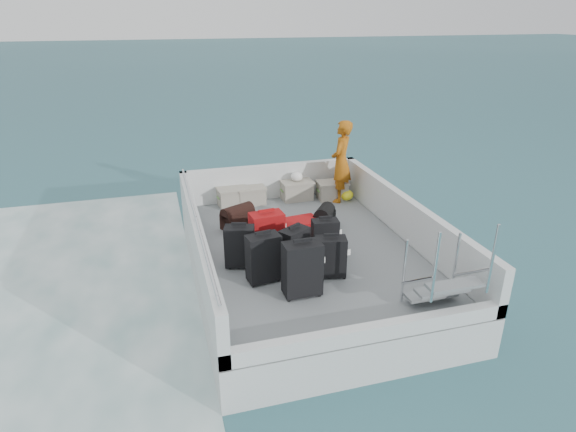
# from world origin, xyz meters

# --- Properties ---
(ground) EXTENTS (160.00, 160.00, 0.00)m
(ground) POSITION_xyz_m (0.00, 0.00, 0.00)
(ground) COLOR #163F4D
(ground) RESTS_ON ground
(ferry_hull) EXTENTS (3.60, 5.00, 0.60)m
(ferry_hull) POSITION_xyz_m (0.00, 0.00, 0.30)
(ferry_hull) COLOR silver
(ferry_hull) RESTS_ON ground
(deck) EXTENTS (3.30, 4.70, 0.02)m
(deck) POSITION_xyz_m (0.00, 0.00, 0.61)
(deck) COLOR gray
(deck) RESTS_ON ferry_hull
(deck_fittings) EXTENTS (3.60, 5.00, 0.90)m
(deck_fittings) POSITION_xyz_m (0.35, -0.32, 0.99)
(deck_fittings) COLOR silver
(deck_fittings) RESTS_ON deck
(suitcase_0) EXTENTS (0.50, 0.33, 0.71)m
(suitcase_0) POSITION_xyz_m (-0.90, -0.79, 0.98)
(suitcase_0) COLOR black
(suitcase_0) RESTS_ON deck
(suitcase_1) EXTENTS (0.49, 0.36, 0.65)m
(suitcase_1) POSITION_xyz_m (-1.15, -0.28, 0.94)
(suitcase_1) COLOR black
(suitcase_1) RESTS_ON deck
(suitcase_3) EXTENTS (0.51, 0.30, 0.77)m
(suitcase_3) POSITION_xyz_m (-0.49, -1.28, 1.00)
(suitcase_3) COLOR black
(suitcase_3) RESTS_ON deck
(suitcase_4) EXTENTS (0.50, 0.44, 0.64)m
(suitcase_4) POSITION_xyz_m (-0.38, -0.55, 0.94)
(suitcase_4) COLOR black
(suitcase_4) RESTS_ON deck
(suitcase_5) EXTENTS (0.53, 0.35, 0.70)m
(suitcase_5) POSITION_xyz_m (-0.67, -0.02, 0.97)
(suitcase_5) COLOR #B00D15
(suitcase_5) RESTS_ON deck
(suitcase_6) EXTENTS (0.48, 0.35, 0.60)m
(suitcase_6) POSITION_xyz_m (0.05, -0.91, 0.92)
(suitcase_6) COLOR black
(suitcase_6) RESTS_ON deck
(suitcase_7) EXTENTS (0.43, 0.28, 0.57)m
(suitcase_7) POSITION_xyz_m (0.21, -0.24, 0.91)
(suitcase_7) COLOR black
(suitcase_7) RESTS_ON deck
(suitcase_8) EXTENTS (0.70, 0.51, 0.26)m
(suitcase_8) POSITION_xyz_m (0.04, 0.58, 0.75)
(suitcase_8) COLOR #B00D15
(suitcase_8) RESTS_ON deck
(duffel_0) EXTENTS (0.65, 0.52, 0.32)m
(duffel_0) POSITION_xyz_m (-0.92, 1.14, 0.78)
(duffel_0) COLOR black
(duffel_0) RESTS_ON deck
(duffel_1) EXTENTS (0.45, 0.32, 0.32)m
(duffel_1) POSITION_xyz_m (-0.56, 0.45, 0.78)
(duffel_1) COLOR black
(duffel_1) RESTS_ON deck
(duffel_2) EXTENTS (0.49, 0.52, 0.32)m
(duffel_2) POSITION_xyz_m (0.55, 0.71, 0.78)
(duffel_2) COLOR black
(duffel_2) RESTS_ON deck
(crate_0) EXTENTS (0.59, 0.44, 0.34)m
(crate_0) POSITION_xyz_m (-0.82, 2.20, 0.79)
(crate_0) COLOR #A7A091
(crate_0) RESTS_ON deck
(crate_1) EXTENTS (0.55, 0.39, 0.32)m
(crate_1) POSITION_xyz_m (-0.46, 2.20, 0.78)
(crate_1) COLOR #A7A091
(crate_1) RESTS_ON deck
(crate_2) EXTENTS (0.61, 0.43, 0.36)m
(crate_2) POSITION_xyz_m (0.48, 2.20, 0.80)
(crate_2) COLOR #A7A091
(crate_2) RESTS_ON deck
(crate_3) EXTENTS (0.58, 0.41, 0.34)m
(crate_3) POSITION_xyz_m (1.18, 2.01, 0.79)
(crate_3) COLOR #A7A091
(crate_3) RESTS_ON deck
(yellow_bag) EXTENTS (0.28, 0.26, 0.22)m
(yellow_bag) POSITION_xyz_m (1.44, 1.86, 0.73)
(yellow_bag) COLOR #FBF21B
(yellow_bag) RESTS_ON deck
(white_bag) EXTENTS (0.24, 0.24, 0.18)m
(white_bag) POSITION_xyz_m (0.48, 2.20, 1.07)
(white_bag) COLOR white
(white_bag) RESTS_ON crate_2
(passenger) EXTENTS (0.68, 0.71, 1.63)m
(passenger) POSITION_xyz_m (1.30, 1.89, 1.43)
(passenger) COLOR orange
(passenger) RESTS_ON deck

